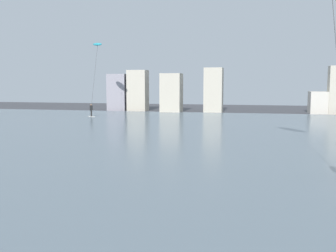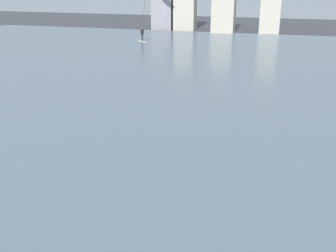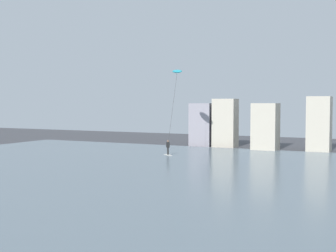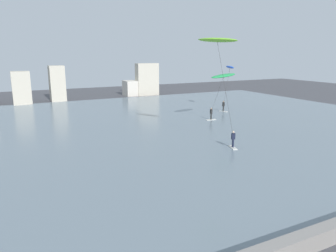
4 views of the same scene
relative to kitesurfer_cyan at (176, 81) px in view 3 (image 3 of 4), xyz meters
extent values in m
cube|color=slate|center=(15.13, -17.13, -8.32)|extent=(84.00, 52.00, 0.10)
cube|color=gray|center=(-1.08, 11.19, -5.44)|extent=(3.01, 3.37, 5.87)
cube|color=beige|center=(2.22, 10.81, -5.14)|extent=(3.03, 2.37, 6.46)
cube|color=beige|center=(8.05, 9.17, -5.44)|extent=(3.05, 2.85, 5.87)
cube|color=beige|center=(14.31, 10.28, -5.03)|extent=(2.71, 2.87, 6.70)
cube|color=silver|center=(-0.16, -1.76, -8.24)|extent=(1.31, 1.29, 0.06)
cylinder|color=black|center=(-0.16, -1.76, -7.82)|extent=(0.20, 0.20, 0.78)
cube|color=black|center=(-0.16, -1.76, -7.13)|extent=(0.39, 0.40, 0.60)
sphere|color=#9E7051|center=(-0.16, -1.76, -6.72)|extent=(0.20, 0.20, 0.20)
cylinder|color=#333333|center=(-0.07, -0.75, -3.10)|extent=(0.20, 2.04, 8.18)
ellipsoid|color=#28B2C6|center=(0.02, 0.26, 1.14)|extent=(2.42, 2.61, 0.74)
camera|label=1|loc=(20.62, -47.85, -3.97)|focal=41.13mm
camera|label=2|loc=(16.20, -50.04, -0.51)|focal=44.59mm
camera|label=3|loc=(21.61, -45.92, -2.54)|focal=47.56mm
camera|label=4|loc=(5.86, -52.58, 0.57)|focal=33.86mm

